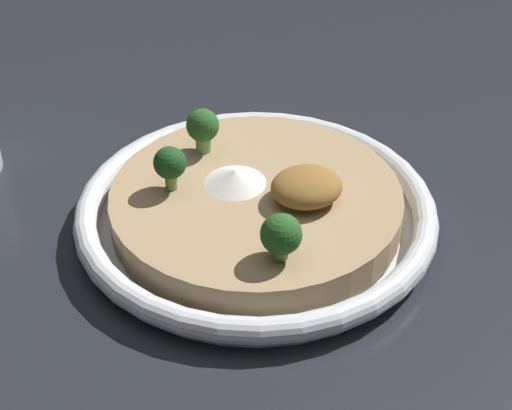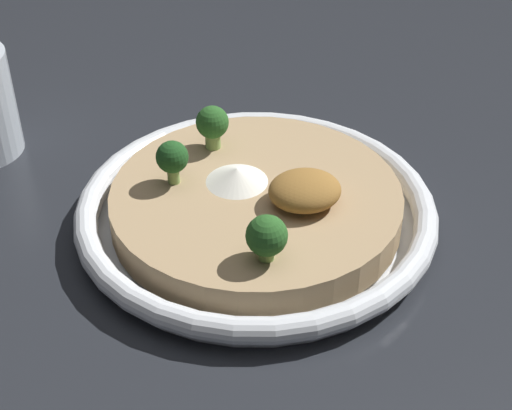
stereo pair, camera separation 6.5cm
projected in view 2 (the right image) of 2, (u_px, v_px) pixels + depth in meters
ground_plane at (256, 225)px, 0.66m from camera, size 6.00×6.00×0.00m
risotto_bowl at (256, 209)px, 0.65m from camera, size 0.30×0.30×0.03m
cheese_sprinkle at (237, 175)px, 0.65m from camera, size 0.05×0.05×0.01m
crispy_onion_garnish at (305, 190)px, 0.62m from camera, size 0.06×0.05×0.02m
broccoli_front at (212, 124)px, 0.68m from camera, size 0.03×0.03×0.04m
broccoli_back_right at (267, 237)px, 0.56m from camera, size 0.03×0.03×0.04m
broccoli_front_right at (172, 158)px, 0.63m from camera, size 0.03×0.03×0.04m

